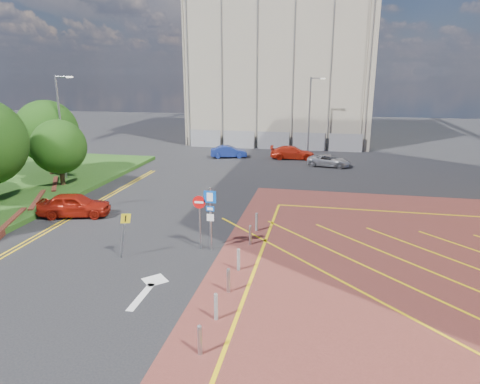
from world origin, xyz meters
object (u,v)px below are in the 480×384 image
(tree_d, at_px, (47,131))
(warning_sign, at_px, (124,230))
(car_red_left, at_px, (74,205))
(sign_cluster, at_px, (206,212))
(car_silver_back, at_px, (329,161))
(lamp_left_far, at_px, (61,123))
(lamp_back, at_px, (310,113))
(tree_c, at_px, (59,147))
(car_blue_back, at_px, (229,152))
(car_red_back, at_px, (292,153))

(tree_d, relative_size, warning_sign, 2.70)
(tree_d, relative_size, car_red_left, 1.43)
(sign_cluster, bearing_deg, car_red_left, 160.14)
(car_silver_back, bearing_deg, car_red_left, 148.39)
(lamp_left_far, bearing_deg, sign_cluster, -36.82)
(lamp_back, bearing_deg, tree_d, -143.91)
(tree_c, distance_m, tree_d, 4.30)
(sign_cluster, height_order, car_blue_back, sign_cluster)
(tree_c, xyz_separation_m, sign_cluster, (13.80, -9.02, -1.24))
(tree_c, height_order, car_silver_back, tree_c)
(tree_c, distance_m, car_silver_back, 23.20)
(warning_sign, relative_size, car_blue_back, 0.61)
(lamp_left_far, relative_size, warning_sign, 3.55)
(lamp_left_far, xyz_separation_m, car_red_left, (5.42, -7.66, -3.94))
(tree_d, relative_size, lamp_left_far, 0.76)
(sign_cluster, distance_m, warning_sign, 3.94)
(tree_c, distance_m, lamp_back, 25.19)
(tree_d, bearing_deg, car_blue_back, 41.72)
(lamp_back, bearing_deg, car_blue_back, -154.80)
(car_silver_back, bearing_deg, tree_c, 130.44)
(sign_cluster, relative_size, warning_sign, 1.42)
(lamp_back, relative_size, car_red_left, 1.89)
(tree_d, relative_size, car_silver_back, 1.54)
(tree_c, distance_m, car_blue_back, 17.39)
(tree_c, height_order, sign_cluster, tree_c)
(tree_d, xyz_separation_m, lamp_back, (20.58, 15.00, 0.49))
(tree_c, xyz_separation_m, tree_d, (-3.00, 3.00, 0.68))
(car_red_left, bearing_deg, car_blue_back, -28.60)
(tree_c, xyz_separation_m, car_silver_back, (19.72, 11.95, -2.64))
(tree_c, bearing_deg, car_silver_back, 31.22)
(tree_c, distance_m, car_red_back, 22.04)
(tree_c, xyz_separation_m, car_red_back, (16.09, 14.85, -2.54))
(car_blue_back, bearing_deg, car_silver_back, -116.72)
(lamp_back, xyz_separation_m, warning_sign, (-7.30, -28.73, -2.93))
(lamp_left_far, distance_m, car_red_left, 10.18)
(tree_d, relative_size, car_blue_back, 1.64)
(sign_cluster, distance_m, car_blue_back, 23.68)
(sign_cluster, bearing_deg, tree_c, 146.84)
(car_red_left, bearing_deg, tree_d, 26.73)
(car_blue_back, bearing_deg, tree_d, 117.90)
(warning_sign, bearing_deg, lamp_back, 75.75)
(lamp_left_far, distance_m, sign_cluster, 18.58)
(car_silver_back, bearing_deg, sign_cluster, 173.45)
(car_red_left, bearing_deg, warning_sign, -145.43)
(warning_sign, distance_m, car_red_left, 7.72)
(lamp_back, xyz_separation_m, sign_cluster, (-3.78, -27.02, -2.41))
(sign_cluster, xyz_separation_m, car_blue_back, (-4.17, 23.27, -1.34))
(car_blue_back, distance_m, car_red_back, 6.49)
(car_red_back, xyz_separation_m, car_silver_back, (3.63, -2.91, -0.10))
(tree_d, bearing_deg, car_silver_back, 21.50)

